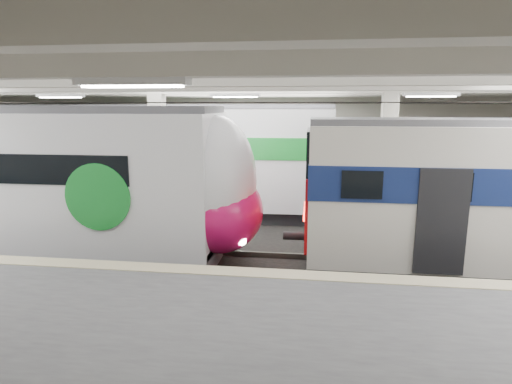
# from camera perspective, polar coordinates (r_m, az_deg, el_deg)

# --- Properties ---
(station_hall) EXTENTS (36.00, 24.00, 5.75)m
(station_hall) POSITION_cam_1_polar(r_m,az_deg,el_deg) (10.46, -6.30, 3.82)
(station_hall) COLOR black
(station_hall) RESTS_ON ground
(modern_emu) EXTENTS (14.38, 2.97, 4.61)m
(modern_emu) POSITION_cam_1_polar(r_m,az_deg,el_deg) (14.41, -26.01, 0.89)
(modern_emu) COLOR white
(modern_emu) RESTS_ON ground
(far_train) EXTENTS (14.76, 3.31, 4.66)m
(far_train) POSITION_cam_1_polar(r_m,az_deg,el_deg) (18.63, -13.16, 4.36)
(far_train) COLOR white
(far_train) RESTS_ON ground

